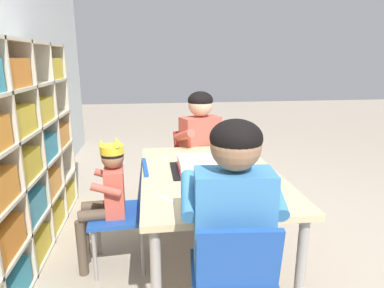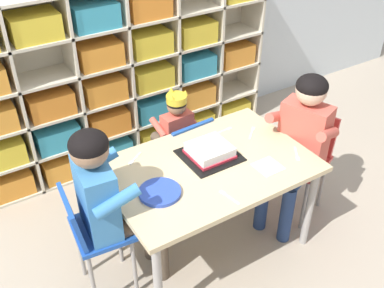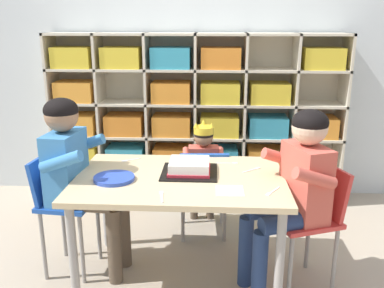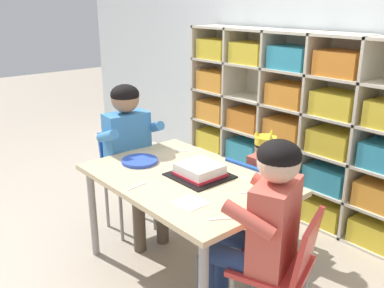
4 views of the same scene
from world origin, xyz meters
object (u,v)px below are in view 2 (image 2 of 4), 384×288
at_px(guest_at_table_side, 300,137).
at_px(classroom_chair_guest_side, 304,154).
at_px(child_with_crown, 174,128).
at_px(classroom_chair_adult_side, 93,231).
at_px(adult_helper_seated, 109,194).
at_px(paper_plate_stack, 160,192).
at_px(fork_near_child_seat, 134,159).
at_px(activity_table, 209,174).
at_px(fork_scattered_mid_table, 252,132).
at_px(classroom_chair_blue, 183,151).
at_px(fork_at_table_front_edge, 297,154).
at_px(birthday_cake_on_tray, 210,152).
at_px(fork_beside_plate_stack, 228,196).
at_px(fork_by_napkin, 224,131).

bearing_deg(guest_at_table_side, classroom_chair_guest_side, 90.00).
bearing_deg(child_with_crown, classroom_chair_adult_side, 30.85).
bearing_deg(adult_helper_seated, classroom_chair_guest_side, -86.90).
xyz_separation_m(classroom_chair_guest_side, paper_plate_stack, (-1.11, -0.04, 0.21)).
bearing_deg(paper_plate_stack, fork_near_child_seat, 86.73).
bearing_deg(classroom_chair_adult_side, activity_table, -87.43).
distance_m(classroom_chair_guest_side, fork_scattered_mid_table, 0.42).
height_order(classroom_chair_adult_side, paper_plate_stack, classroom_chair_adult_side).
bearing_deg(classroom_chair_blue, guest_at_table_side, 128.57).
relative_size(classroom_chair_adult_side, fork_at_table_front_edge, 6.07).
xyz_separation_m(child_with_crown, fork_at_table_front_edge, (0.38, -0.81, 0.12)).
distance_m(child_with_crown, classroom_chair_guest_side, 0.90).
height_order(classroom_chair_blue, birthday_cake_on_tray, birthday_cake_on_tray).
distance_m(classroom_chair_guest_side, fork_beside_plate_stack, 0.88).
height_order(guest_at_table_side, fork_by_napkin, guest_at_table_side).
bearing_deg(guest_at_table_side, fork_by_napkin, -152.06).
distance_m(classroom_chair_blue, birthday_cake_on_tray, 0.52).
relative_size(classroom_chair_blue, classroom_chair_adult_side, 0.90).
bearing_deg(fork_beside_plate_stack, paper_plate_stack, -135.49).
bearing_deg(adult_helper_seated, fork_near_child_seat, -41.35).
xyz_separation_m(classroom_chair_blue, fork_near_child_seat, (-0.46, -0.22, 0.25)).
height_order(paper_plate_stack, fork_beside_plate_stack, paper_plate_stack).
bearing_deg(classroom_chair_adult_side, fork_beside_plate_stack, -110.77).
distance_m(classroom_chair_blue, classroom_chair_guest_side, 0.82).
height_order(birthday_cake_on_tray, fork_beside_plate_stack, birthday_cake_on_tray).
relative_size(guest_at_table_side, fork_at_table_front_edge, 8.73).
distance_m(classroom_chair_blue, paper_plate_stack, 0.79).
relative_size(classroom_chair_guest_side, fork_by_napkin, 5.20).
bearing_deg(classroom_chair_adult_side, fork_near_child_seat, -52.33).
height_order(classroom_chair_adult_side, fork_at_table_front_edge, classroom_chair_adult_side).
xyz_separation_m(classroom_chair_blue, birthday_cake_on_tray, (-0.07, -0.43, 0.28)).
xyz_separation_m(classroom_chair_guest_side, fork_scattered_mid_table, (-0.33, 0.17, 0.20)).
xyz_separation_m(child_with_crown, fork_beside_plate_stack, (-0.18, -0.89, 0.12)).
height_order(birthday_cake_on_tray, fork_near_child_seat, birthday_cake_on_tray).
bearing_deg(classroom_chair_adult_side, classroom_chair_blue, -55.86).
height_order(paper_plate_stack, fork_at_table_front_edge, paper_plate_stack).
relative_size(classroom_chair_blue, adult_helper_seated, 0.61).
height_order(activity_table, paper_plate_stack, paper_plate_stack).
distance_m(fork_near_child_seat, fork_at_table_front_edge, 0.96).
height_order(child_with_crown, birthday_cake_on_tray, child_with_crown).
relative_size(classroom_chair_adult_side, fork_scattered_mid_table, 6.23).
bearing_deg(fork_scattered_mid_table, adult_helper_seated, -34.73).
xyz_separation_m(activity_table, birthday_cake_on_tray, (0.05, 0.07, 0.10)).
height_order(adult_helper_seated, fork_at_table_front_edge, adult_helper_seated).
distance_m(guest_at_table_side, paper_plate_stack, 1.00).
xyz_separation_m(classroom_chair_blue, adult_helper_seated, (-0.73, -0.47, 0.29)).
relative_size(paper_plate_stack, fork_near_child_seat, 1.99).
distance_m(activity_table, fork_scattered_mid_table, 0.45).
bearing_deg(child_with_crown, adult_helper_seated, 35.33).
bearing_deg(classroom_chair_blue, classroom_chair_adult_side, 24.98).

